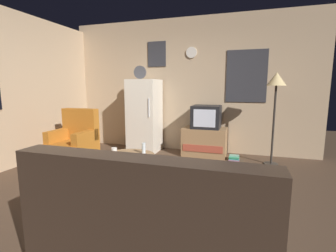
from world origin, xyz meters
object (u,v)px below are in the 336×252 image
(standing_lamp, at_px, (276,86))
(armchair, at_px, (74,144))
(crt_tv, at_px, (206,117))
(wine_glass, at_px, (144,148))
(couch, at_px, (151,229))
(remote_control, at_px, (131,157))
(tv_stand, at_px, (205,142))
(fridge, at_px, (145,116))
(book_stack, at_px, (234,158))
(mug_ceramic_white, at_px, (114,151))
(coffee_table, at_px, (128,171))

(standing_lamp, relative_size, armchair, 1.66)
(crt_tv, distance_m, armchair, 2.50)
(wine_glass, relative_size, couch, 0.09)
(standing_lamp, relative_size, remote_control, 10.60)
(tv_stand, relative_size, couch, 0.49)
(fridge, height_order, wine_glass, fridge)
(tv_stand, distance_m, wine_glass, 1.87)
(book_stack, bearing_deg, mug_ceramic_white, -131.07)
(coffee_table, bearing_deg, crt_tv, 68.79)
(fridge, bearing_deg, wine_glass, -67.49)
(coffee_table, height_order, remote_control, remote_control)
(fridge, bearing_deg, coffee_table, -73.59)
(standing_lamp, bearing_deg, coffee_table, -139.35)
(crt_tv, xyz_separation_m, book_stack, (0.56, -0.18, -0.73))
(fridge, distance_m, standing_lamp, 2.57)
(mug_ceramic_white, bearing_deg, tv_stand, 64.26)
(tv_stand, bearing_deg, book_stack, -17.50)
(fridge, bearing_deg, couch, -66.32)
(wine_glass, distance_m, couch, 1.61)
(armchair, bearing_deg, tv_stand, 29.59)
(standing_lamp, height_order, mug_ceramic_white, standing_lamp)
(armchair, xyz_separation_m, book_stack, (2.71, 1.02, -0.29))
(fridge, distance_m, coffee_table, 2.02)
(armchair, bearing_deg, book_stack, 20.70)
(coffee_table, bearing_deg, mug_ceramic_white, -179.07)
(crt_tv, height_order, coffee_table, crt_tv)
(fridge, height_order, remote_control, fridge)
(fridge, distance_m, remote_control, 2.07)
(coffee_table, distance_m, remote_control, 0.26)
(crt_tv, bearing_deg, mug_ceramic_white, -116.31)
(standing_lamp, bearing_deg, armchair, -163.99)
(couch, height_order, book_stack, couch)
(remote_control, distance_m, book_stack, 2.22)
(fridge, bearing_deg, remote_control, -72.12)
(crt_tv, height_order, wine_glass, crt_tv)
(crt_tv, relative_size, armchair, 0.56)
(standing_lamp, xyz_separation_m, couch, (-1.09, -2.96, -1.05))
(wine_glass, xyz_separation_m, remote_control, (-0.09, -0.22, -0.06))
(couch, bearing_deg, remote_control, 121.93)
(standing_lamp, distance_m, remote_control, 2.70)
(couch, bearing_deg, fridge, 113.68)
(fridge, height_order, couch, fridge)
(crt_tv, xyz_separation_m, mug_ceramic_white, (-0.95, -1.91, -0.28))
(standing_lamp, height_order, remote_control, standing_lamp)
(couch, bearing_deg, book_stack, 81.34)
(tv_stand, bearing_deg, remote_control, -107.85)
(crt_tv, xyz_separation_m, coffee_table, (-0.74, -1.91, -0.55))
(crt_tv, distance_m, wine_glass, 1.87)
(fridge, relative_size, couch, 1.04)
(tv_stand, distance_m, standing_lamp, 1.65)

